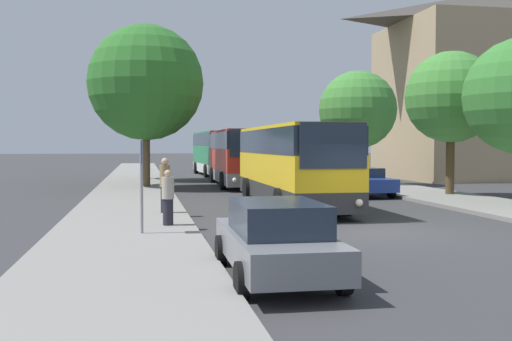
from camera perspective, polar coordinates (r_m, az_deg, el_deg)
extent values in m
plane|color=#38383A|center=(17.45, 11.31, -5.76)|extent=(300.00, 300.00, 0.00)
cube|color=gray|center=(16.18, -12.45, -6.16)|extent=(4.00, 120.00, 0.15)
cube|color=#2D2D2D|center=(23.87, 3.38, -1.99)|extent=(2.47, 10.45, 0.70)
cube|color=yellow|center=(23.82, 3.38, 0.24)|extent=(2.47, 10.45, 1.16)
cube|color=#232D3D|center=(23.80, 3.39, 2.78)|extent=(2.49, 10.24, 0.95)
cube|color=yellow|center=(23.81, 3.39, 4.07)|extent=(2.42, 10.24, 0.12)
cube|color=#232D3D|center=(18.76, 7.41, 2.38)|extent=(2.18, 0.07, 1.45)
sphere|color=#F4EAC1|center=(18.58, 4.92, -3.17)|extent=(0.24, 0.24, 0.24)
sphere|color=#F4EAC1|center=(19.12, 9.81, -3.04)|extent=(0.24, 0.24, 0.24)
cylinder|color=black|center=(20.57, 2.29, -3.06)|extent=(0.30, 1.00, 1.00)
cylinder|color=black|center=(21.26, 8.66, -2.91)|extent=(0.30, 1.00, 1.00)
cylinder|color=black|center=(26.67, -0.83, -1.78)|extent=(0.30, 1.00, 1.00)
cylinder|color=black|center=(27.21, 4.19, -1.71)|extent=(0.30, 1.00, 1.00)
cube|color=gray|center=(36.04, -1.76, -0.47)|extent=(2.73, 10.44, 0.70)
cube|color=red|center=(36.00, -1.76, 1.10)|extent=(2.73, 10.44, 1.27)
cube|color=#232D3D|center=(35.99, -1.76, 2.86)|extent=(2.75, 10.23, 0.95)
cube|color=red|center=(36.00, -1.76, 3.72)|extent=(2.67, 10.23, 0.12)
cube|color=#232D3D|center=(30.83, -0.47, 2.65)|extent=(2.23, 0.12, 1.45)
sphere|color=#F4EAC1|center=(30.74, -2.05, -0.92)|extent=(0.24, 0.24, 0.24)
sphere|color=#F4EAC1|center=(31.01, 1.12, -0.89)|extent=(0.24, 0.24, 0.24)
cylinder|color=black|center=(32.81, -3.17, -0.98)|extent=(0.32, 1.01, 1.00)
cylinder|color=black|center=(33.17, 1.08, -0.94)|extent=(0.32, 1.01, 1.00)
cylinder|color=black|center=(39.00, -4.17, -0.43)|extent=(0.32, 1.01, 1.00)
cylinder|color=black|center=(39.30, -0.57, -0.40)|extent=(0.32, 1.01, 1.00)
cube|color=silver|center=(48.41, -3.76, 0.29)|extent=(2.95, 10.42, 0.70)
cube|color=#23844C|center=(48.38, -3.76, 1.56)|extent=(2.95, 10.42, 1.44)
cube|color=#232D3D|center=(48.38, -3.77, 2.97)|extent=(2.97, 10.22, 0.95)
cube|color=#23844C|center=(48.38, -3.77, 3.61)|extent=(2.89, 10.21, 0.12)
cube|color=#232D3D|center=(43.25, -2.69, 2.83)|extent=(2.34, 0.14, 1.45)
sphere|color=#F4EAC1|center=(43.11, -3.86, 0.06)|extent=(0.24, 0.24, 0.24)
sphere|color=#F4EAC1|center=(43.43, -1.49, 0.08)|extent=(0.24, 0.24, 0.24)
cylinder|color=black|center=(45.16, -4.77, -0.04)|extent=(0.33, 1.01, 1.00)
cylinder|color=black|center=(45.59, -1.54, 0.00)|extent=(0.33, 1.01, 1.00)
cylinder|color=black|center=(51.30, -5.74, 0.26)|extent=(0.33, 1.01, 1.00)
cylinder|color=black|center=(51.69, -2.88, 0.29)|extent=(0.33, 1.01, 1.00)
cube|color=slate|center=(11.21, 1.87, -7.26)|extent=(1.76, 4.54, 0.57)
cube|color=#232D3D|center=(10.95, 2.07, -4.47)|extent=(1.53, 2.37, 0.57)
cylinder|color=black|center=(12.49, -3.35, -7.58)|extent=(0.21, 0.62, 0.62)
cylinder|color=black|center=(12.80, 4.32, -7.33)|extent=(0.21, 0.62, 0.62)
cylinder|color=black|center=(9.76, -1.38, -10.43)|extent=(0.21, 0.62, 0.62)
cylinder|color=black|center=(10.16, 8.32, -9.94)|extent=(0.21, 0.62, 0.62)
cube|color=#233D9E|center=(29.32, 9.90, -1.22)|extent=(2.14, 4.58, 0.60)
cube|color=#232D3D|center=(29.46, 9.77, -0.17)|extent=(1.79, 2.42, 0.46)
cylinder|color=black|center=(28.50, 12.77, -1.95)|extent=(0.23, 0.63, 0.62)
cylinder|color=black|center=(27.70, 9.27, -2.05)|extent=(0.23, 0.63, 0.62)
cylinder|color=black|center=(31.00, 10.46, -1.58)|extent=(0.23, 0.63, 0.62)
cylinder|color=black|center=(30.26, 7.19, -1.65)|extent=(0.23, 0.63, 0.62)
cylinder|color=gray|center=(16.03, -10.85, -1.48)|extent=(0.08, 0.08, 2.49)
cube|color=#1E56A3|center=(15.99, -10.87, 1.72)|extent=(0.03, 0.45, 0.60)
cylinder|color=#23232D|center=(20.79, -8.65, -2.76)|extent=(0.30, 0.30, 0.89)
cylinder|color=olive|center=(20.73, -8.67, -0.50)|extent=(0.36, 0.36, 0.75)
sphere|color=tan|center=(20.71, -8.68, 0.86)|extent=(0.24, 0.24, 0.24)
cylinder|color=#23232D|center=(17.58, -8.37, -3.93)|extent=(0.30, 0.30, 0.76)
cylinder|color=#B2A899|center=(17.51, -8.39, -1.65)|extent=(0.36, 0.36, 0.64)
sphere|color=tan|center=(17.49, -8.40, -0.27)|extent=(0.21, 0.21, 0.21)
cylinder|color=brown|center=(34.13, -10.39, 1.36)|extent=(0.40, 0.40, 3.37)
sphere|color=#2D7028|center=(34.30, -10.45, 8.23)|extent=(6.45, 6.45, 6.45)
cylinder|color=#47331E|center=(41.59, -10.49, 2.02)|extent=(0.40, 0.40, 4.05)
sphere|color=#428938|center=(41.76, -10.54, 7.65)|extent=(5.51, 5.51, 5.51)
cylinder|color=brown|center=(36.64, 9.64, 0.90)|extent=(0.40, 0.40, 2.68)
sphere|color=#428938|center=(36.69, 9.67, 5.74)|extent=(4.68, 4.68, 4.68)
cylinder|color=#513D23|center=(29.68, 18.00, 0.72)|extent=(0.40, 0.40, 2.96)
sphere|color=#428938|center=(29.75, 18.08, 6.68)|extent=(4.29, 4.29, 4.29)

